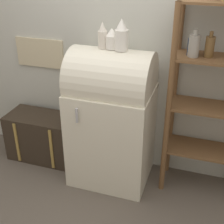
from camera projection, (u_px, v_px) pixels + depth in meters
ground_plane at (104, 189)px, 3.10m from camera, size 12.00×12.00×0.00m
wall_back at (122, 40)px, 2.96m from camera, size 7.00×0.09×2.70m
refrigerator at (112, 117)px, 2.98m from camera, size 0.76×0.65×1.36m
suitcase_trunk at (43, 137)px, 3.48m from camera, size 0.76×0.40×0.52m
shelf_unit at (209, 91)px, 2.68m from camera, size 0.69×0.36×1.78m
vase_left at (103, 36)px, 2.65m from camera, size 0.08×0.08×0.22m
vase_center at (111, 39)px, 2.64m from camera, size 0.11×0.11×0.17m
vase_right at (122, 36)px, 2.58m from camera, size 0.11×0.11×0.26m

